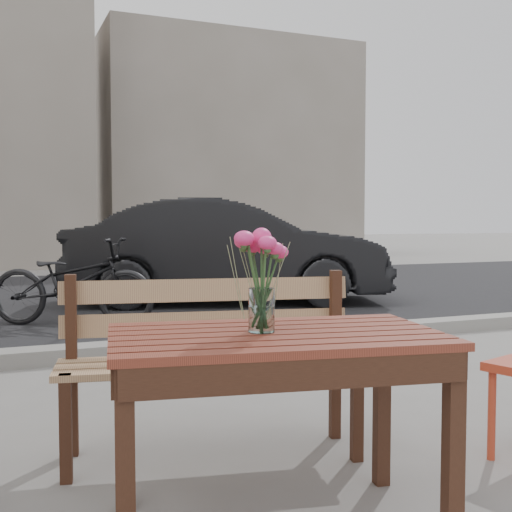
{
  "coord_description": "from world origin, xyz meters",
  "views": [
    {
      "loc": [
        -1.13,
        -1.98,
        1.07
      ],
      "look_at": [
        -0.29,
        0.08,
        0.95
      ],
      "focal_mm": 45.0,
      "sensor_mm": 36.0,
      "label": 1
    }
  ],
  "objects_px": {
    "main_vase": "(262,268)",
    "parked_car": "(227,251)",
    "main_table": "(276,365)",
    "bicycle": "(72,282)"
  },
  "relations": [
    {
      "from": "main_table",
      "to": "main_vase",
      "type": "relative_size",
      "value": 3.42
    },
    {
      "from": "parked_car",
      "to": "main_table",
      "type": "bearing_deg",
      "value": 179.27
    },
    {
      "from": "parked_car",
      "to": "bicycle",
      "type": "height_order",
      "value": "parked_car"
    },
    {
      "from": "main_table",
      "to": "parked_car",
      "type": "height_order",
      "value": "parked_car"
    },
    {
      "from": "main_table",
      "to": "bicycle",
      "type": "relative_size",
      "value": 0.71
    },
    {
      "from": "main_vase",
      "to": "parked_car",
      "type": "bearing_deg",
      "value": 71.36
    },
    {
      "from": "parked_car",
      "to": "bicycle",
      "type": "xyz_separation_m",
      "value": [
        -2.08,
        -1.13,
        -0.22
      ]
    },
    {
      "from": "bicycle",
      "to": "parked_car",
      "type": "bearing_deg",
      "value": -32.74
    },
    {
      "from": "main_vase",
      "to": "parked_car",
      "type": "xyz_separation_m",
      "value": [
        1.96,
        5.82,
        -0.24
      ]
    },
    {
      "from": "parked_car",
      "to": "main_vase",
      "type": "bearing_deg",
      "value": 178.81
    }
  ]
}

